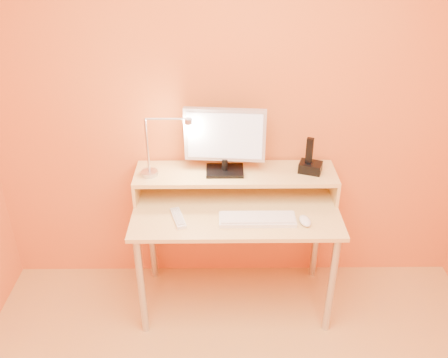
{
  "coord_description": "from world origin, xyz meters",
  "views": [
    {
      "loc": [
        -0.09,
        -1.21,
        2.29
      ],
      "look_at": [
        -0.07,
        1.13,
        0.95
      ],
      "focal_mm": 39.26,
      "sensor_mm": 36.0,
      "label": 1
    }
  ],
  "objects_px": {
    "lamp_base": "(150,173)",
    "keyboard": "(257,220)",
    "monitor_panel": "(225,135)",
    "mouse": "(305,221)",
    "remote_control": "(178,218)",
    "phone_dock": "(310,167)"
  },
  "relations": [
    {
      "from": "lamp_base",
      "to": "keyboard",
      "type": "distance_m",
      "value": 0.69
    },
    {
      "from": "phone_dock",
      "to": "keyboard",
      "type": "relative_size",
      "value": 0.3
    },
    {
      "from": "lamp_base",
      "to": "phone_dock",
      "type": "distance_m",
      "value": 0.95
    },
    {
      "from": "mouse",
      "to": "remote_control",
      "type": "relative_size",
      "value": 0.54
    },
    {
      "from": "monitor_panel",
      "to": "mouse",
      "type": "xyz_separation_m",
      "value": [
        0.44,
        -0.32,
        -0.38
      ]
    },
    {
      "from": "monitor_panel",
      "to": "lamp_base",
      "type": "height_order",
      "value": "monitor_panel"
    },
    {
      "from": "lamp_base",
      "to": "keyboard",
      "type": "bearing_deg",
      "value": -22.03
    },
    {
      "from": "keyboard",
      "to": "lamp_base",
      "type": "bearing_deg",
      "value": 157.95
    },
    {
      "from": "monitor_panel",
      "to": "phone_dock",
      "type": "bearing_deg",
      "value": 4.08
    },
    {
      "from": "phone_dock",
      "to": "mouse",
      "type": "relative_size",
      "value": 1.21
    },
    {
      "from": "lamp_base",
      "to": "mouse",
      "type": "xyz_separation_m",
      "value": [
        0.89,
        -0.28,
        -0.15
      ]
    },
    {
      "from": "keyboard",
      "to": "remote_control",
      "type": "xyz_separation_m",
      "value": [
        -0.45,
        0.02,
        -0.0
      ]
    },
    {
      "from": "keyboard",
      "to": "remote_control",
      "type": "height_order",
      "value": "keyboard"
    },
    {
      "from": "monitor_panel",
      "to": "lamp_base",
      "type": "xyz_separation_m",
      "value": [
        -0.44,
        -0.04,
        -0.23
      ]
    },
    {
      "from": "lamp_base",
      "to": "mouse",
      "type": "distance_m",
      "value": 0.94
    },
    {
      "from": "monitor_panel",
      "to": "mouse",
      "type": "bearing_deg",
      "value": -30.37
    },
    {
      "from": "lamp_base",
      "to": "monitor_panel",
      "type": "bearing_deg",
      "value": 5.16
    },
    {
      "from": "phone_dock",
      "to": "keyboard",
      "type": "distance_m",
      "value": 0.47
    },
    {
      "from": "monitor_panel",
      "to": "mouse",
      "type": "height_order",
      "value": "monitor_panel"
    },
    {
      "from": "phone_dock",
      "to": "remote_control",
      "type": "relative_size",
      "value": 0.66
    },
    {
      "from": "monitor_panel",
      "to": "mouse",
      "type": "relative_size",
      "value": 4.37
    },
    {
      "from": "mouse",
      "to": "remote_control",
      "type": "height_order",
      "value": "mouse"
    }
  ]
}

